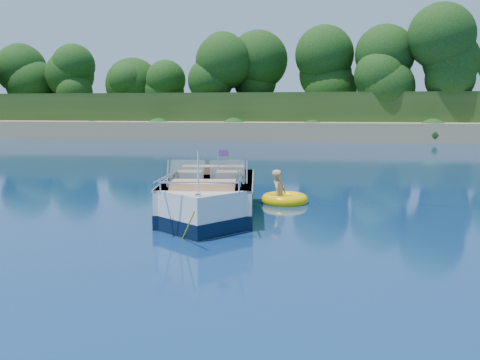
{
  "coord_description": "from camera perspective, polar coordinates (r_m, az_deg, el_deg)",
  "views": [
    {
      "loc": [
        1.98,
        -8.5,
        2.68
      ],
      "look_at": [
        -0.6,
        4.77,
        0.85
      ],
      "focal_mm": 40.0,
      "sensor_mm": 36.0,
      "label": 1
    }
  ],
  "objects": [
    {
      "name": "treeline",
      "position": [
        49.64,
        8.92,
        10.93
      ],
      "size": [
        150.0,
        7.12,
        8.19
      ],
      "color": "black",
      "rests_on": "ground"
    },
    {
      "name": "shoreline",
      "position": [
        72.32,
        9.5,
        6.25
      ],
      "size": [
        170.0,
        59.0,
        6.0
      ],
      "color": "tan",
      "rests_on": "ground"
    },
    {
      "name": "motorboat",
      "position": [
        13.29,
        -3.36,
        -2.19
      ],
      "size": [
        2.84,
        6.13,
        2.05
      ],
      "rotation": [
        0.0,
        0.0,
        0.16
      ],
      "color": "white",
      "rests_on": "ground"
    },
    {
      "name": "ground",
      "position": [
        9.13,
        -2.03,
        -9.37
      ],
      "size": [
        160.0,
        160.0,
        0.0
      ],
      "primitive_type": "plane",
      "color": "#0A1D4A",
      "rests_on": "ground"
    },
    {
      "name": "tow_tube",
      "position": [
        15.24,
        4.78,
        -2.1
      ],
      "size": [
        1.7,
        1.7,
        0.35
      ],
      "rotation": [
        0.0,
        0.0,
        0.34
      ],
      "color": "#FFCB02",
      "rests_on": "ground"
    },
    {
      "name": "boy",
      "position": [
        15.21,
        4.22,
        -2.46
      ],
      "size": [
        0.52,
        0.86,
        1.58
      ],
      "primitive_type": "imported",
      "rotation": [
        0.0,
        -0.17,
        1.37
      ],
      "color": "tan",
      "rests_on": "ground"
    }
  ]
}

